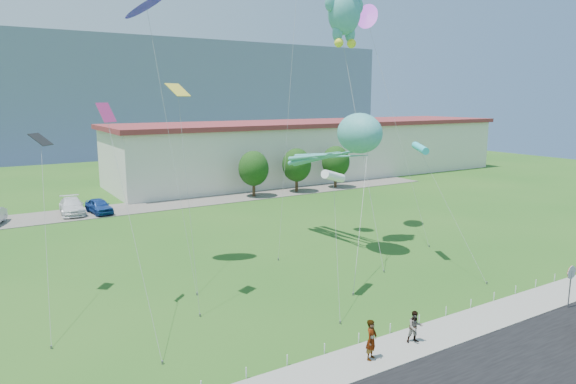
{
  "coord_description": "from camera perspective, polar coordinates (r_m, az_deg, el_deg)",
  "views": [
    {
      "loc": [
        -17.79,
        -18.92,
        11.48
      ],
      "look_at": [
        -1.24,
        8.0,
        5.71
      ],
      "focal_mm": 32.0,
      "sensor_mm": 36.0,
      "label": 1
    }
  ],
  "objects": [
    {
      "name": "small_kite_black",
      "position": [
        31.51,
        -25.7,
        3.33
      ],
      "size": [
        1.76,
        8.03,
        9.64
      ],
      "color": "black",
      "rests_on": "ground"
    },
    {
      "name": "small_kite_cyan",
      "position": [
        36.77,
        14.54,
        4.64
      ],
      "size": [
        0.59,
        7.05,
        8.53
      ],
      "color": "#2FC7D6",
      "rests_on": "ground"
    },
    {
      "name": "small_kite_yellow",
      "position": [
        28.35,
        -11.88,
        8.35
      ],
      "size": [
        1.29,
        3.24,
        12.36
      ],
      "color": "gold",
      "rests_on": "ground"
    },
    {
      "name": "octopus_kite",
      "position": [
        38.79,
        6.53,
        5.4
      ],
      "size": [
        7.01,
        14.11,
        10.46
      ],
      "color": "teal",
      "rests_on": "ground"
    },
    {
      "name": "rope_fence",
      "position": [
        27.44,
        12.87,
        -14.08
      ],
      "size": [
        26.05,
        0.05,
        0.5
      ],
      "color": "white",
      "rests_on": "ground"
    },
    {
      "name": "stop_sign",
      "position": [
        32.46,
        28.94,
        -8.21
      ],
      "size": [
        0.8,
        0.07,
        2.5
      ],
      "color": "slate",
      "rests_on": "ground"
    },
    {
      "name": "sidewalk",
      "position": [
        26.62,
        15.11,
        -15.46
      ],
      "size": [
        80.0,
        2.5,
        0.1
      ],
      "primitive_type": "cube",
      "color": "gray",
      "rests_on": "ground"
    },
    {
      "name": "small_kite_blue",
      "position": [
        35.26,
        -15.31,
        18.77
      ],
      "size": [
        1.8,
        6.86,
        17.95
      ],
      "color": "#3028E3",
      "rests_on": "ground"
    },
    {
      "name": "pedestrian_left",
      "position": [
        23.79,
        9.25,
        -15.88
      ],
      "size": [
        0.79,
        0.68,
        1.83
      ],
      "primitive_type": "imported",
      "rotation": [
        0.0,
        0.0,
        0.44
      ],
      "color": "gray",
      "rests_on": "sidewalk"
    },
    {
      "name": "tree_far",
      "position": [
        66.7,
        5.33,
        3.34
      ],
      "size": [
        3.6,
        3.6,
        5.47
      ],
      "color": "#3F2B19",
      "rests_on": "ground"
    },
    {
      "name": "parking_strip",
      "position": [
        57.92,
        -13.06,
        -1.32
      ],
      "size": [
        70.0,
        6.0,
        0.06
      ],
      "primitive_type": "cube",
      "color": "#59544C",
      "rests_on": "ground"
    },
    {
      "name": "small_kite_white",
      "position": [
        29.19,
        5.08,
        1.65
      ],
      "size": [
        2.25,
        4.58,
        7.57
      ],
      "color": "white",
      "rests_on": "ground"
    },
    {
      "name": "pedestrian_right",
      "position": [
        25.71,
        13.94,
        -14.33
      ],
      "size": [
        0.92,
        0.82,
        1.55
      ],
      "primitive_type": "imported",
      "rotation": [
        0.0,
        0.0,
        -0.38
      ],
      "color": "gray",
      "rests_on": "sidewalk"
    },
    {
      "name": "hill_ridge",
      "position": [
        140.05,
        -24.67,
        9.85
      ],
      "size": [
        160.0,
        50.0,
        25.0
      ],
      "primitive_type": "cube",
      "color": "slate",
      "rests_on": "ground"
    },
    {
      "name": "small_kite_pink",
      "position": [
        27.72,
        -18.99,
        5.73
      ],
      "size": [
        1.29,
        7.95,
        11.19
      ],
      "color": "#E33280",
      "rests_on": "ground"
    },
    {
      "name": "small_kite_purple",
      "position": [
        44.74,
        8.95,
        18.21
      ],
      "size": [
        2.14,
        7.54,
        18.83
      ],
      "color": "purple",
      "rests_on": "ground"
    },
    {
      "name": "tree_near",
      "position": [
        60.31,
        -3.85,
        2.62
      ],
      "size": [
        3.6,
        3.6,
        5.47
      ],
      "color": "#3F2B19",
      "rests_on": "ground"
    },
    {
      "name": "ground",
      "position": [
        28.39,
        10.97,
        -13.7
      ],
      "size": [
        160.0,
        160.0,
        0.0
      ],
      "primitive_type": "plane",
      "color": "#215518",
      "rests_on": "ground"
    },
    {
      "name": "tree_mid",
      "position": [
        63.3,
        0.97,
        3.01
      ],
      "size": [
        3.6,
        3.6,
        5.47
      ],
      "color": "#3F2B19",
      "rests_on": "ground"
    },
    {
      "name": "parked_car_white",
      "position": [
        55.82,
        -22.89,
        -1.45
      ],
      "size": [
        2.6,
        5.56,
        1.57
      ],
      "primitive_type": "imported",
      "rotation": [
        0.0,
        0.0,
        -0.08
      ],
      "color": "white",
      "rests_on": "parking_strip"
    },
    {
      "name": "warehouse",
      "position": [
        77.01,
        3.25,
        4.86
      ],
      "size": [
        61.0,
        15.0,
        8.2
      ],
      "color": "beige",
      "rests_on": "ground"
    },
    {
      "name": "parked_car_blue",
      "position": [
        55.13,
        -20.26,
        -1.46
      ],
      "size": [
        2.31,
        4.54,
        1.48
      ],
      "primitive_type": "imported",
      "rotation": [
        0.0,
        0.0,
        0.13
      ],
      "color": "navy",
      "rests_on": "parking_strip"
    },
    {
      "name": "teddy_bear_kite",
      "position": [
        39.72,
        6.29,
        19.75
      ],
      "size": [
        3.4,
        7.62,
        20.56
      ],
      "color": "teal",
      "rests_on": "ground"
    }
  ]
}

